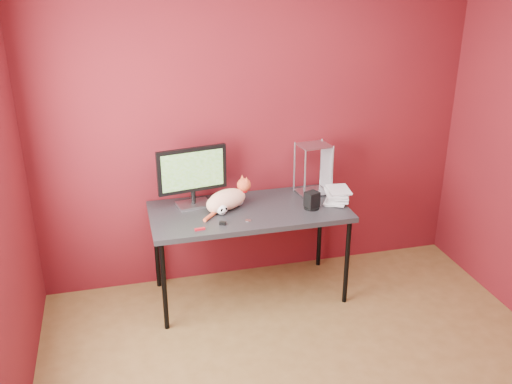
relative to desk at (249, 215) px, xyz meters
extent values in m
cube|color=#561017|center=(0.15, 0.38, 0.60)|extent=(3.50, 0.02, 2.60)
cube|color=black|center=(0.00, 0.00, 0.03)|extent=(1.50, 0.70, 0.04)
cylinder|color=black|center=(-0.70, -0.30, -0.34)|extent=(0.04, 0.04, 0.71)
cylinder|color=black|center=(0.70, -0.30, -0.34)|extent=(0.04, 0.04, 0.71)
cylinder|color=black|center=(-0.70, 0.30, -0.34)|extent=(0.04, 0.04, 0.71)
cylinder|color=black|center=(0.70, 0.30, -0.34)|extent=(0.04, 0.04, 0.71)
cube|color=#A9A9AD|center=(-0.40, 0.18, 0.06)|extent=(0.27, 0.21, 0.02)
cylinder|color=black|center=(-0.40, 0.18, 0.12)|extent=(0.03, 0.03, 0.11)
cube|color=black|center=(-0.40, 0.18, 0.34)|extent=(0.54, 0.12, 0.35)
cube|color=#1F4A13|center=(-0.40, 0.18, 0.34)|extent=(0.48, 0.08, 0.29)
ellipsoid|color=orange|center=(-0.16, 0.05, 0.13)|extent=(0.37, 0.30, 0.16)
ellipsoid|color=orange|center=(-0.25, 0.01, 0.11)|extent=(0.20, 0.20, 0.13)
sphere|color=white|center=(-0.07, 0.09, 0.10)|extent=(0.11, 0.11, 0.11)
sphere|color=#D24E29|center=(-0.01, 0.12, 0.21)|extent=(0.11, 0.11, 0.11)
cone|color=#D24E29|center=(0.00, 0.09, 0.26)|extent=(0.03, 0.03, 0.04)
cone|color=#D24E29|center=(-0.02, 0.14, 0.26)|extent=(0.03, 0.03, 0.04)
cylinder|color=#B80C12|center=(-0.02, 0.11, 0.16)|extent=(0.08, 0.08, 0.01)
cylinder|color=#D24E29|center=(-0.31, -0.07, 0.06)|extent=(0.14, 0.15, 0.03)
ellipsoid|color=white|center=(-0.22, -0.04, 0.09)|extent=(0.09, 0.09, 0.08)
ellipsoid|color=black|center=(-0.24, -0.08, 0.10)|extent=(0.02, 0.01, 0.03)
ellipsoid|color=black|center=(-0.20, -0.08, 0.10)|extent=(0.02, 0.01, 0.03)
cube|color=black|center=(-0.22, -0.08, 0.08)|extent=(0.05, 0.02, 0.00)
cylinder|color=black|center=(0.47, -0.10, 0.06)|extent=(0.12, 0.12, 0.02)
cube|color=black|center=(0.47, -0.10, 0.13)|extent=(0.12, 0.12, 0.12)
imported|color=beige|center=(0.63, 0.02, 0.16)|extent=(0.26, 0.27, 0.22)
imported|color=beige|center=(0.63, 0.02, 0.38)|extent=(0.24, 0.27, 0.22)
imported|color=beige|center=(0.63, 0.02, 0.60)|extent=(0.23, 0.26, 0.22)
imported|color=beige|center=(0.63, 0.02, 0.82)|extent=(0.21, 0.25, 0.22)
imported|color=beige|center=(0.63, 0.02, 1.04)|extent=(0.19, 0.24, 0.22)
cylinder|color=#A9A9AD|center=(0.45, 0.09, 0.26)|extent=(0.01, 0.01, 0.42)
cylinder|color=#A9A9AD|center=(0.70, 0.09, 0.26)|extent=(0.01, 0.01, 0.42)
cylinder|color=#A9A9AD|center=(0.45, 0.28, 0.26)|extent=(0.01, 0.01, 0.42)
cylinder|color=#A9A9AD|center=(0.70, 0.28, 0.26)|extent=(0.01, 0.01, 0.42)
cube|color=#A9A9AD|center=(0.57, 0.18, 0.06)|extent=(0.26, 0.22, 0.01)
cube|color=#A9A9AD|center=(0.57, 0.18, 0.46)|extent=(0.26, 0.22, 0.01)
cube|color=#AB0D19|center=(-0.42, -0.26, 0.06)|extent=(0.08, 0.03, 0.01)
cube|color=black|center=(-0.25, -0.21, 0.06)|extent=(0.06, 0.05, 0.02)
cylinder|color=#A9A9AD|center=(-0.05, -0.19, 0.05)|extent=(0.04, 0.04, 0.00)
camera|label=1|loc=(-0.93, -3.84, 1.85)|focal=40.00mm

